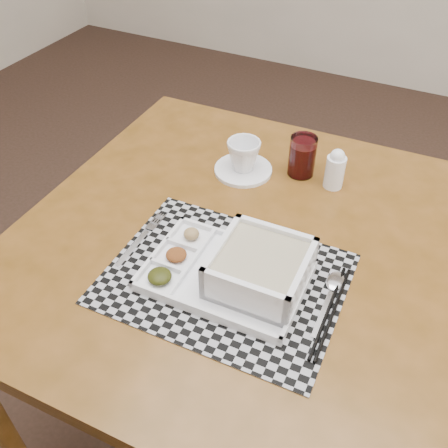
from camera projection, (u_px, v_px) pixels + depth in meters
The scene contains 11 objects.
floor at pixel (222, 388), 1.66m from camera, with size 5.00×5.00×0.00m, color #2F2117.
dining_table at pixel (246, 262), 1.16m from camera, with size 1.03×1.03×0.76m.
placemat at pixel (225, 278), 1.02m from camera, with size 0.47×0.36×0.00m, color #9A9BA1.
serving_tray at pixel (249, 271), 0.98m from camera, with size 0.33×0.23×0.09m.
fork at pixel (142, 237), 1.10m from camera, with size 0.02×0.19×0.00m.
spoon at pixel (334, 286), 1.00m from camera, with size 0.04×0.18×0.01m.
chopsticks at pixel (331, 312), 0.95m from camera, with size 0.02×0.24×0.01m.
saucer at pixel (243, 170), 1.30m from camera, with size 0.15×0.15×0.01m, color white.
cup at pixel (244, 155), 1.27m from camera, with size 0.09×0.09×0.08m, color white.
juice_glass at pixel (302, 157), 1.26m from camera, with size 0.07×0.07×0.11m.
creamer_bottle at pixel (335, 169), 1.22m from camera, with size 0.05×0.05×0.11m.
Camera 1 is at (0.40, -0.79, 1.51)m, focal length 40.00 mm.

